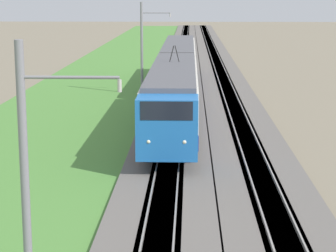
% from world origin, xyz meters
% --- Properties ---
extents(ballast_main, '(240.00, 4.40, 0.30)m').
position_xyz_m(ballast_main, '(50.00, 0.00, 0.15)').
color(ballast_main, '#605B56').
rests_on(ballast_main, ground).
extents(ballast_adjacent, '(240.00, 4.40, 0.30)m').
position_xyz_m(ballast_adjacent, '(50.00, -4.33, 0.15)').
color(ballast_adjacent, '#605B56').
rests_on(ballast_adjacent, ground).
extents(track_main, '(240.00, 1.57, 0.45)m').
position_xyz_m(track_main, '(50.00, 0.00, 0.16)').
color(track_main, '#4C4238').
rests_on(track_main, ground).
extents(track_adjacent, '(240.00, 1.57, 0.45)m').
position_xyz_m(track_adjacent, '(50.00, -4.33, 0.16)').
color(track_adjacent, '#4C4238').
rests_on(track_adjacent, ground).
extents(grass_verge, '(240.00, 13.46, 0.12)m').
position_xyz_m(grass_verge, '(50.00, 6.90, 0.06)').
color(grass_verge, '#4C8438').
rests_on(grass_verge, ground).
extents(passenger_train, '(43.17, 2.99, 5.20)m').
position_xyz_m(passenger_train, '(43.66, 0.00, 2.44)').
color(passenger_train, blue).
rests_on(passenger_train, ground).
extents(catenary_mast_near, '(0.22, 2.56, 7.48)m').
position_xyz_m(catenary_mast_near, '(8.45, 2.97, 3.87)').
color(catenary_mast_near, slate).
rests_on(catenary_mast_near, ground).
extents(catenary_mast_mid, '(0.22, 2.56, 7.90)m').
position_xyz_m(catenary_mast_mid, '(48.21, 2.98, 4.09)').
color(catenary_mast_mid, slate).
rests_on(catenary_mast_mid, ground).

